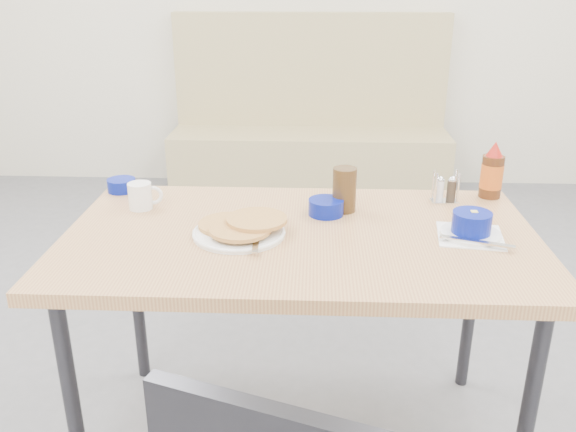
{
  "coord_description": "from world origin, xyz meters",
  "views": [
    {
      "loc": [
        0.04,
        -1.41,
        1.48
      ],
      "look_at": [
        -0.04,
        0.23,
        0.82
      ],
      "focal_mm": 38.0,
      "sensor_mm": 36.0,
      "label": 1
    }
  ],
  "objects_px": {
    "coffee_mug": "(141,196)",
    "condiment_caddy": "(445,191)",
    "grits_setting": "(471,226)",
    "amber_tumbler": "(344,190)",
    "creamer_bowl": "(122,185)",
    "pancake_plate": "(241,228)",
    "booth_bench": "(309,143)",
    "dining_table": "(300,252)",
    "syrup_bottle": "(492,173)",
    "butter_bowl": "(326,207)"
  },
  "relations": [
    {
      "from": "butter_bowl",
      "to": "coffee_mug",
      "type": "bearing_deg",
      "value": 177.46
    },
    {
      "from": "dining_table",
      "to": "condiment_caddy",
      "type": "height_order",
      "value": "condiment_caddy"
    },
    {
      "from": "dining_table",
      "to": "butter_bowl",
      "type": "xyz_separation_m",
      "value": [
        0.08,
        0.15,
        0.09
      ]
    },
    {
      "from": "grits_setting",
      "to": "booth_bench",
      "type": "bearing_deg",
      "value": 101.06
    },
    {
      "from": "grits_setting",
      "to": "condiment_caddy",
      "type": "bearing_deg",
      "value": 93.9
    },
    {
      "from": "booth_bench",
      "to": "amber_tumbler",
      "type": "relative_size",
      "value": 13.21
    },
    {
      "from": "grits_setting",
      "to": "syrup_bottle",
      "type": "xyz_separation_m",
      "value": [
        0.14,
        0.35,
        0.05
      ]
    },
    {
      "from": "dining_table",
      "to": "condiment_caddy",
      "type": "xyz_separation_m",
      "value": [
        0.48,
        0.28,
        0.1
      ]
    },
    {
      "from": "pancake_plate",
      "to": "butter_bowl",
      "type": "height_order",
      "value": "butter_bowl"
    },
    {
      "from": "dining_table",
      "to": "coffee_mug",
      "type": "height_order",
      "value": "coffee_mug"
    },
    {
      "from": "syrup_bottle",
      "to": "booth_bench",
      "type": "bearing_deg",
      "value": 106.26
    },
    {
      "from": "condiment_caddy",
      "to": "syrup_bottle",
      "type": "relative_size",
      "value": 0.54
    },
    {
      "from": "dining_table",
      "to": "coffee_mug",
      "type": "distance_m",
      "value": 0.56
    },
    {
      "from": "pancake_plate",
      "to": "creamer_bowl",
      "type": "xyz_separation_m",
      "value": [
        -0.46,
        0.36,
        0.0
      ]
    },
    {
      "from": "pancake_plate",
      "to": "booth_bench",
      "type": "bearing_deg",
      "value": 86.07
    },
    {
      "from": "creamer_bowl",
      "to": "condiment_caddy",
      "type": "height_order",
      "value": "condiment_caddy"
    },
    {
      "from": "dining_table",
      "to": "amber_tumbler",
      "type": "bearing_deg",
      "value": 54.15
    },
    {
      "from": "grits_setting",
      "to": "creamer_bowl",
      "type": "distance_m",
      "value": 1.19
    },
    {
      "from": "amber_tumbler",
      "to": "coffee_mug",
      "type": "bearing_deg",
      "value": -179.07
    },
    {
      "from": "creamer_bowl",
      "to": "amber_tumbler",
      "type": "distance_m",
      "value": 0.79
    },
    {
      "from": "dining_table",
      "to": "condiment_caddy",
      "type": "bearing_deg",
      "value": 30.82
    },
    {
      "from": "dining_table",
      "to": "coffee_mug",
      "type": "relative_size",
      "value": 12.49
    },
    {
      "from": "coffee_mug",
      "to": "grits_setting",
      "type": "bearing_deg",
      "value": -10.18
    },
    {
      "from": "dining_table",
      "to": "syrup_bottle",
      "type": "distance_m",
      "value": 0.74
    },
    {
      "from": "dining_table",
      "to": "pancake_plate",
      "type": "relative_size",
      "value": 4.85
    },
    {
      "from": "dining_table",
      "to": "syrup_bottle",
      "type": "height_order",
      "value": "syrup_bottle"
    },
    {
      "from": "coffee_mug",
      "to": "syrup_bottle",
      "type": "bearing_deg",
      "value": 8.02
    },
    {
      "from": "booth_bench",
      "to": "coffee_mug",
      "type": "relative_size",
      "value": 16.95
    },
    {
      "from": "amber_tumbler",
      "to": "creamer_bowl",
      "type": "bearing_deg",
      "value": 168.81
    },
    {
      "from": "coffee_mug",
      "to": "condiment_caddy",
      "type": "distance_m",
      "value": 1.0
    },
    {
      "from": "butter_bowl",
      "to": "condiment_caddy",
      "type": "distance_m",
      "value": 0.42
    },
    {
      "from": "booth_bench",
      "to": "condiment_caddy",
      "type": "distance_m",
      "value": 2.34
    },
    {
      "from": "condiment_caddy",
      "to": "coffee_mug",
      "type": "bearing_deg",
      "value": -177.62
    },
    {
      "from": "coffee_mug",
      "to": "syrup_bottle",
      "type": "distance_m",
      "value": 1.17
    },
    {
      "from": "syrup_bottle",
      "to": "butter_bowl",
      "type": "bearing_deg",
      "value": -161.33
    },
    {
      "from": "dining_table",
      "to": "syrup_bottle",
      "type": "xyz_separation_m",
      "value": [
        0.64,
        0.34,
        0.15
      ]
    },
    {
      "from": "pancake_plate",
      "to": "creamer_bowl",
      "type": "height_order",
      "value": "pancake_plate"
    },
    {
      "from": "creamer_bowl",
      "to": "coffee_mug",
      "type": "bearing_deg",
      "value": -54.43
    },
    {
      "from": "grits_setting",
      "to": "amber_tumbler",
      "type": "xyz_separation_m",
      "value": [
        -0.36,
        0.19,
        0.04
      ]
    },
    {
      "from": "coffee_mug",
      "to": "syrup_bottle",
      "type": "height_order",
      "value": "syrup_bottle"
    },
    {
      "from": "booth_bench",
      "to": "coffee_mug",
      "type": "height_order",
      "value": "booth_bench"
    },
    {
      "from": "booth_bench",
      "to": "amber_tumbler",
      "type": "distance_m",
      "value": 2.4
    },
    {
      "from": "booth_bench",
      "to": "pancake_plate",
      "type": "distance_m",
      "value": 2.6
    },
    {
      "from": "dining_table",
      "to": "creamer_bowl",
      "type": "xyz_separation_m",
      "value": [
        -0.64,
        0.34,
        0.08
      ]
    },
    {
      "from": "coffee_mug",
      "to": "condiment_caddy",
      "type": "bearing_deg",
      "value": 6.18
    },
    {
      "from": "pancake_plate",
      "to": "coffee_mug",
      "type": "relative_size",
      "value": 2.57
    },
    {
      "from": "dining_table",
      "to": "butter_bowl",
      "type": "relative_size",
      "value": 12.54
    },
    {
      "from": "coffee_mug",
      "to": "amber_tumbler",
      "type": "height_order",
      "value": "amber_tumbler"
    },
    {
      "from": "creamer_bowl",
      "to": "syrup_bottle",
      "type": "xyz_separation_m",
      "value": [
        1.28,
        0.0,
        0.06
      ]
    },
    {
      "from": "booth_bench",
      "to": "creamer_bowl",
      "type": "bearing_deg",
      "value": -106.23
    }
  ]
}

